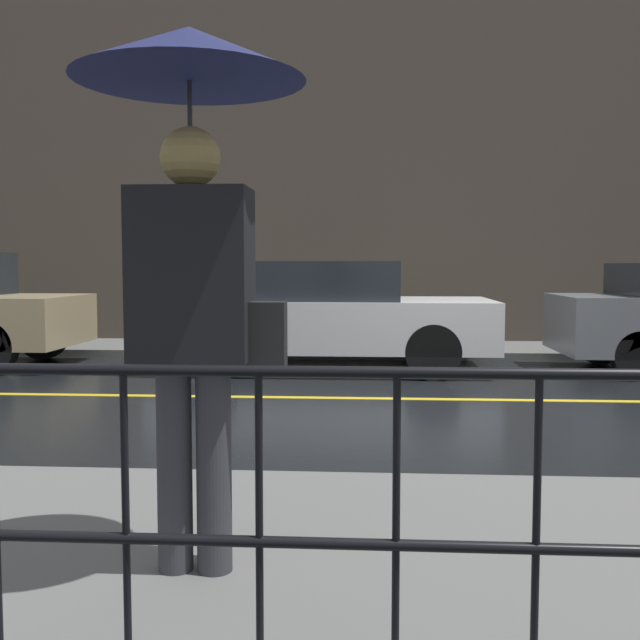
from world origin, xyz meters
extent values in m
plane|color=black|center=(0.00, 0.00, 0.00)|extent=(80.00, 80.00, 0.00)
cube|color=#60605E|center=(0.00, -4.47, 0.06)|extent=(28.00, 2.55, 0.11)
cube|color=#60605E|center=(0.00, 4.07, 0.06)|extent=(28.00, 1.76, 0.11)
cube|color=gold|center=(0.00, 0.00, 0.00)|extent=(25.20, 0.12, 0.01)
cube|color=#4C4238|center=(0.00, 5.10, 2.99)|extent=(28.00, 0.30, 5.98)
cylinder|color=black|center=(-1.66, -5.50, 0.59)|extent=(0.02, 0.02, 0.95)
cylinder|color=black|center=(-1.24, -5.50, 0.59)|extent=(0.02, 0.02, 0.95)
cylinder|color=black|center=(-0.83, -5.50, 0.59)|extent=(0.02, 0.02, 0.95)
cylinder|color=black|center=(-0.41, -5.50, 0.59)|extent=(0.02, 0.02, 0.95)
cylinder|color=#333338|center=(-1.71, -4.71, 0.56)|extent=(0.15, 0.15, 0.88)
cylinder|color=#333338|center=(-1.55, -4.71, 0.56)|extent=(0.15, 0.15, 0.88)
cube|color=black|center=(-1.63, -4.71, 1.34)|extent=(0.48, 0.29, 0.70)
sphere|color=tan|center=(-1.63, -4.71, 1.81)|extent=(0.24, 0.24, 0.24)
cylinder|color=#262628|center=(-1.63, -4.71, 1.73)|extent=(0.02, 0.02, 0.77)
cone|color=#191E4C|center=(-1.63, -4.71, 2.22)|extent=(0.93, 0.93, 0.21)
cube|color=black|center=(-1.37, -4.71, 1.09)|extent=(0.24, 0.12, 0.30)
cylinder|color=black|center=(-5.72, 2.96, 0.35)|extent=(0.69, 0.22, 0.69)
cube|color=silver|center=(-1.51, 2.18, 0.61)|extent=(4.37, 1.94, 0.65)
cube|color=#1E2328|center=(-1.69, 2.18, 1.18)|extent=(2.27, 1.79, 0.50)
cylinder|color=black|center=(-0.16, 3.04, 0.34)|extent=(0.68, 0.22, 0.68)
cylinder|color=black|center=(-0.16, 1.32, 0.34)|extent=(0.68, 0.22, 0.68)
cylinder|color=black|center=(-2.87, 3.04, 0.34)|extent=(0.68, 0.22, 0.68)
cylinder|color=black|center=(-2.87, 1.32, 0.34)|extent=(0.68, 0.22, 0.68)
cylinder|color=black|center=(2.29, 2.92, 0.30)|extent=(0.60, 0.22, 0.60)
cylinder|color=black|center=(2.29, 1.44, 0.30)|extent=(0.60, 0.22, 0.60)
camera|label=1|loc=(-0.91, -7.70, 1.38)|focal=42.00mm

